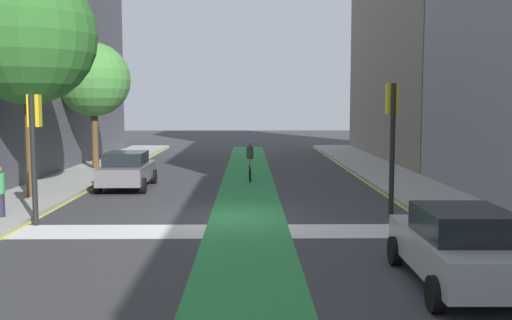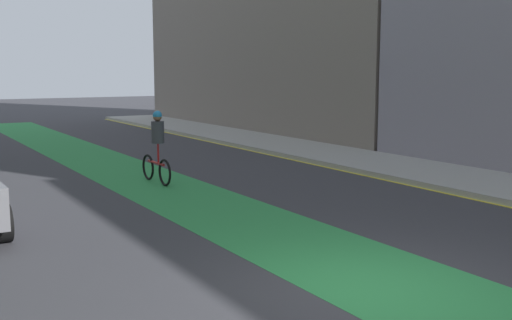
% 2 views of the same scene
% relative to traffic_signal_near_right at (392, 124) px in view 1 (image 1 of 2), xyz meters
% --- Properties ---
extents(ground_plane, '(120.00, 120.00, 0.00)m').
position_rel_traffic_signal_near_right_xyz_m(ground_plane, '(-5.11, -0.03, -2.96)').
color(ground_plane, '#38383D').
extents(bike_lane_paint, '(2.40, 60.00, 0.01)m').
position_rel_traffic_signal_near_right_xyz_m(bike_lane_paint, '(-4.53, -0.03, -2.95)').
color(bike_lane_paint, '#2D8C47').
rests_on(bike_lane_paint, ground_plane).
extents(crosswalk_band, '(12.00, 1.80, 0.01)m').
position_rel_traffic_signal_near_right_xyz_m(crosswalk_band, '(-5.11, -2.03, -2.95)').
color(crosswalk_band, silver).
rests_on(crosswalk_band, ground_plane).
extents(curb_stripe_left, '(0.16, 60.00, 0.01)m').
position_rel_traffic_signal_near_right_xyz_m(curb_stripe_left, '(-11.11, -0.03, -2.95)').
color(curb_stripe_left, yellow).
rests_on(curb_stripe_left, ground_plane).
extents(sidewalk_right, '(3.00, 60.00, 0.15)m').
position_rel_traffic_signal_near_right_xyz_m(sidewalk_right, '(2.39, -0.03, -2.88)').
color(sidewalk_right, '#9E9E99').
rests_on(sidewalk_right, ground_plane).
extents(curb_stripe_right, '(0.16, 60.00, 0.01)m').
position_rel_traffic_signal_near_right_xyz_m(curb_stripe_right, '(0.89, -0.03, -2.95)').
color(curb_stripe_right, yellow).
rests_on(curb_stripe_right, ground_plane).
extents(traffic_signal_near_right, '(0.35, 0.52, 4.21)m').
position_rel_traffic_signal_near_right_xyz_m(traffic_signal_near_right, '(0.00, 0.00, 0.00)').
color(traffic_signal_near_right, black).
rests_on(traffic_signal_near_right, ground_plane).
extents(traffic_signal_near_left, '(0.35, 0.52, 3.85)m').
position_rel_traffic_signal_near_right_xyz_m(traffic_signal_near_left, '(-10.79, -1.02, -0.24)').
color(traffic_signal_near_left, black).
rests_on(traffic_signal_near_left, ground_plane).
extents(car_grey_left_far, '(2.08, 4.23, 1.57)m').
position_rel_traffic_signal_near_right_xyz_m(car_grey_left_far, '(-9.64, 6.29, -2.15)').
color(car_grey_left_far, slate).
rests_on(car_grey_left_far, ground_plane).
extents(car_silver_right_near, '(2.07, 4.22, 1.57)m').
position_rel_traffic_signal_near_right_xyz_m(car_silver_right_near, '(-0.35, -7.02, -2.15)').
color(car_silver_right_near, '#B2B7BF').
rests_on(car_silver_right_near, ground_plane).
extents(cyclist_in_lane, '(0.32, 1.73, 1.86)m').
position_rel_traffic_signal_near_right_xyz_m(cyclist_in_lane, '(-4.43, 8.70, -1.99)').
color(cyclist_in_lane, black).
rests_on(cyclist_in_lane, ground_plane).
extents(street_tree_near, '(5.04, 5.04, 8.44)m').
position_rel_traffic_signal_near_right_xyz_m(street_tree_near, '(-12.55, 3.33, 3.09)').
color(street_tree_near, brown).
rests_on(street_tree_near, sidewalk_left).
extents(street_tree_far, '(3.88, 3.88, 6.65)m').
position_rel_traffic_signal_near_right_xyz_m(street_tree_far, '(-12.69, 12.81, 1.88)').
color(street_tree_far, brown).
rests_on(street_tree_far, sidewalk_left).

